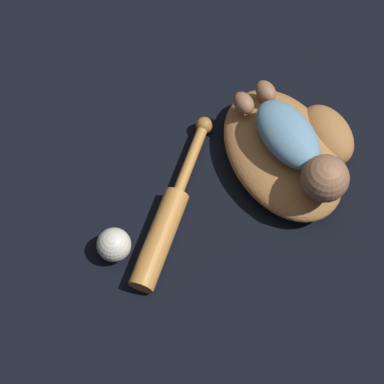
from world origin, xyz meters
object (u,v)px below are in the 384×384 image
object	(u,v)px
baby_figure	(298,147)
baseball	(114,245)
baseball_glove	(290,150)
baseball_bat	(167,219)

from	to	relation	value
baby_figure	baseball	xyz separation A→B (m)	(0.10, -0.41, -0.09)
baseball_glove	baseball	xyz separation A→B (m)	(0.14, -0.42, -0.01)
baseball_bat	baseball	bearing A→B (deg)	-72.35
baseball_glove	baseball_bat	bearing A→B (deg)	-70.96
baseball_glove	baseball	distance (m)	0.44
baby_figure	baseball_bat	size ratio (longest dim) A/B	0.85
baseball_glove	baseball	size ratio (longest dim) A/B	5.44
baseball_bat	baseball	xyz separation A→B (m)	(0.04, -0.12, 0.01)
baseball_bat	baseball	distance (m)	0.13
baseball_glove	baseball_bat	distance (m)	0.31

